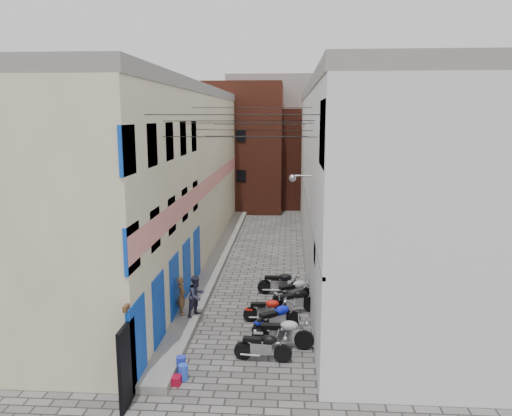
% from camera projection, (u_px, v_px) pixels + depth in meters
% --- Properties ---
extents(ground, '(90.00, 90.00, 0.00)m').
position_uv_depth(ground, '(226.00, 398.00, 13.39)').
color(ground, '#53504E').
rests_on(ground, ground).
extents(plinth, '(0.90, 26.00, 0.25)m').
position_uv_depth(plinth, '(219.00, 257.00, 26.26)').
color(plinth, gray).
rests_on(plinth, ground).
extents(building_left, '(5.10, 27.00, 9.00)m').
position_uv_depth(building_left, '(161.00, 174.00, 25.61)').
color(building_left, '#C0B691').
rests_on(building_left, ground).
extents(building_right, '(5.94, 26.00, 9.00)m').
position_uv_depth(building_right, '(357.00, 176.00, 24.98)').
color(building_right, silver).
rests_on(building_right, ground).
extents(building_far_brick_left, '(6.00, 6.00, 10.00)m').
position_uv_depth(building_far_brick_left, '(245.00, 147.00, 40.08)').
color(building_far_brick_left, maroon).
rests_on(building_far_brick_left, ground).
extents(building_far_brick_right, '(5.00, 6.00, 8.00)m').
position_uv_depth(building_far_brick_right, '(306.00, 158.00, 41.89)').
color(building_far_brick_right, maroon).
rests_on(building_far_brick_right, ground).
extents(building_far_concrete, '(8.00, 5.00, 11.00)m').
position_uv_depth(building_far_concrete, '(272.00, 137.00, 45.74)').
color(building_far_concrete, gray).
rests_on(building_far_concrete, ground).
extents(far_shopfront, '(2.00, 0.30, 2.40)m').
position_uv_depth(far_shopfront, '(268.00, 199.00, 37.89)').
color(far_shopfront, black).
rests_on(far_shopfront, ground).
extents(overhead_wires, '(5.80, 13.02, 1.32)m').
position_uv_depth(overhead_wires, '(249.00, 125.00, 19.59)').
color(overhead_wires, black).
rests_on(overhead_wires, ground).
extents(motorcycle_a, '(1.86, 0.74, 1.05)m').
position_uv_depth(motorcycle_a, '(263.00, 345.00, 15.35)').
color(motorcycle_a, black).
rests_on(motorcycle_a, ground).
extents(motorcycle_b, '(2.06, 0.67, 1.19)m').
position_uv_depth(motorcycle_b, '(282.00, 332.00, 16.13)').
color(motorcycle_b, '#B1B1B6').
rests_on(motorcycle_b, ground).
extents(motorcycle_c, '(1.96, 1.72, 1.16)m').
position_uv_depth(motorcycle_c, '(277.00, 317.00, 17.34)').
color(motorcycle_c, '#0D1AC6').
rests_on(motorcycle_c, ground).
extents(motorcycle_d, '(1.80, 0.66, 1.02)m').
position_uv_depth(motorcycle_d, '(267.00, 308.00, 18.28)').
color(motorcycle_d, red).
rests_on(motorcycle_d, ground).
extents(motorcycle_e, '(2.05, 1.37, 1.14)m').
position_uv_depth(motorcycle_e, '(295.00, 300.00, 19.00)').
color(motorcycle_e, black).
rests_on(motorcycle_e, ground).
extents(motorcycle_f, '(2.03, 1.56, 1.15)m').
position_uv_depth(motorcycle_f, '(295.00, 290.00, 20.04)').
color(motorcycle_f, '#ADADB2').
rests_on(motorcycle_f, ground).
extents(motorcycle_g, '(1.97, 0.68, 1.13)m').
position_uv_depth(motorcycle_g, '(280.00, 282.00, 21.05)').
color(motorcycle_g, black).
rests_on(motorcycle_g, ground).
extents(person_a, '(0.52, 0.62, 1.43)m').
position_uv_depth(person_a, '(182.00, 296.00, 18.30)').
color(person_a, brown).
rests_on(person_a, plinth).
extents(person_b, '(0.89, 0.93, 1.52)m').
position_uv_depth(person_b, '(197.00, 296.00, 18.18)').
color(person_b, '#2B2C41').
rests_on(person_b, plinth).
extents(water_jug_near, '(0.31, 0.31, 0.46)m').
position_uv_depth(water_jug_near, '(183.00, 372.00, 14.29)').
color(water_jug_near, blue).
rests_on(water_jug_near, ground).
extents(water_jug_far, '(0.30, 0.30, 0.46)m').
position_uv_depth(water_jug_far, '(181.00, 364.00, 14.79)').
color(water_jug_far, '#2838CB').
rests_on(water_jug_far, ground).
extents(red_crate, '(0.41, 0.31, 0.25)m').
position_uv_depth(red_crate, '(174.00, 380.00, 14.06)').
color(red_crate, maroon).
rests_on(red_crate, ground).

